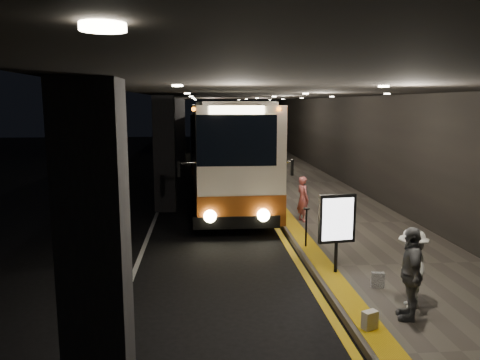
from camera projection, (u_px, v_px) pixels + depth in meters
name	position (u px, v px, depth m)	size (l,w,h in m)	color
ground	(206.00, 238.00, 14.34)	(90.00, 90.00, 0.00)	black
lane_line_white	(161.00, 205.00, 19.11)	(0.12, 50.00, 0.01)	silver
kerb_stripe_yellow	(261.00, 203.00, 19.45)	(0.18, 50.00, 0.01)	gold
sidewalk	(318.00, 200.00, 19.64)	(4.50, 50.00, 0.15)	#514C44
tactile_strip	(273.00, 199.00, 19.47)	(0.50, 50.00, 0.01)	gold
terminal_wall	(373.00, 130.00, 19.35)	(0.10, 50.00, 6.00)	black
support_columns	(165.00, 154.00, 17.79)	(0.80, 24.80, 4.40)	black
canopy	(266.00, 91.00, 18.72)	(9.00, 50.00, 0.40)	black
coach_main	(225.00, 154.00, 19.97)	(2.99, 13.02, 4.04)	beige
coach_second	(215.00, 141.00, 29.85)	(2.85, 11.44, 3.57)	beige
coach_third	(212.00, 127.00, 44.63)	(3.08, 12.69, 3.96)	beige
passenger_boarding	(303.00, 199.00, 15.71)	(0.56, 0.37, 1.54)	#AD5152
passenger_waiting_white	(412.00, 268.00, 9.06)	(1.01, 0.47, 1.57)	silver
passenger_waiting_grey	(411.00, 273.00, 8.55)	(1.02, 0.52, 1.74)	#57595C
bag_polka	(378.00, 280.00, 10.11)	(0.28, 0.12, 0.34)	black
bag_plain	(370.00, 320.00, 8.23)	(0.27, 0.16, 0.34)	silver
info_sign	(337.00, 220.00, 10.82)	(0.89, 0.23, 1.88)	black
stanchion_post	(306.00, 228.00, 12.93)	(0.05, 0.05, 1.09)	black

